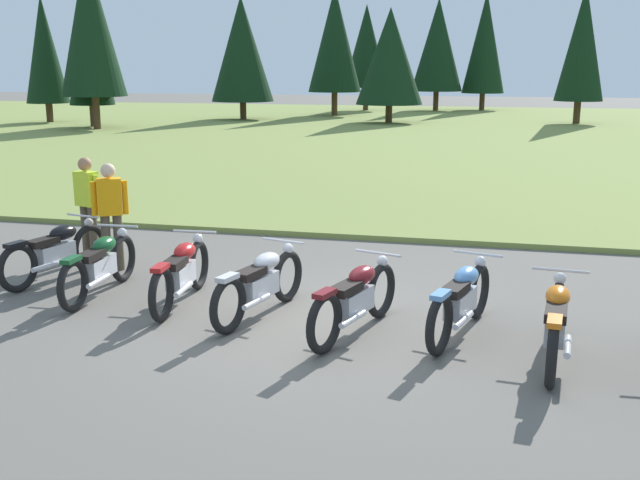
# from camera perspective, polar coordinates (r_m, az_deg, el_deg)

# --- Properties ---
(ground_plane) EXTENTS (140.00, 140.00, 0.00)m
(ground_plane) POSITION_cam_1_polar(r_m,az_deg,el_deg) (9.29, -0.86, -6.25)
(ground_plane) COLOR #605B54
(grass_moorland) EXTENTS (80.00, 44.00, 0.10)m
(grass_moorland) POSITION_cam_1_polar(r_m,az_deg,el_deg) (35.12, 9.93, 8.14)
(grass_moorland) COLOR olive
(grass_moorland) RESTS_ON ground
(forest_treeline) EXTENTS (41.39, 25.41, 8.40)m
(forest_treeline) POSITION_cam_1_polar(r_m,az_deg,el_deg) (43.51, 6.51, 14.89)
(forest_treeline) COLOR #47331E
(forest_treeline) RESTS_ON ground
(motorcycle_black) EXTENTS (0.73, 2.07, 0.88)m
(motorcycle_black) POSITION_cam_1_polar(r_m,az_deg,el_deg) (11.60, -19.71, -0.79)
(motorcycle_black) COLOR black
(motorcycle_black) RESTS_ON ground
(motorcycle_british_green) EXTENTS (0.62, 2.10, 0.88)m
(motorcycle_british_green) POSITION_cam_1_polar(r_m,az_deg,el_deg) (10.62, -16.63, -1.82)
(motorcycle_british_green) COLOR black
(motorcycle_british_green) RESTS_ON ground
(motorcycle_red) EXTENTS (0.62, 2.10, 0.88)m
(motorcycle_red) POSITION_cam_1_polar(r_m,az_deg,el_deg) (9.98, -10.65, -2.44)
(motorcycle_red) COLOR black
(motorcycle_red) RESTS_ON ground
(motorcycle_silver) EXTENTS (0.76, 2.06, 0.88)m
(motorcycle_silver) POSITION_cam_1_polar(r_m,az_deg,el_deg) (9.36, -4.62, -3.32)
(motorcycle_silver) COLOR black
(motorcycle_silver) RESTS_ON ground
(motorcycle_maroon) EXTENTS (0.84, 2.03, 0.88)m
(motorcycle_maroon) POSITION_cam_1_polar(r_m,az_deg,el_deg) (8.73, 2.75, -4.52)
(motorcycle_maroon) COLOR black
(motorcycle_maroon) RESTS_ON ground
(motorcycle_sky_blue) EXTENTS (0.80, 2.05, 0.88)m
(motorcycle_sky_blue) POSITION_cam_1_polar(r_m,az_deg,el_deg) (8.84, 10.83, -4.52)
(motorcycle_sky_blue) COLOR black
(motorcycle_sky_blue) RESTS_ON ground
(motorcycle_orange) EXTENTS (0.62, 2.10, 0.88)m
(motorcycle_orange) POSITION_cam_1_polar(r_m,az_deg,el_deg) (8.32, 17.74, -6.08)
(motorcycle_orange) COLOR black
(motorcycle_orange) RESTS_ON ground
(rider_with_back_turned) EXTENTS (0.49, 0.37, 1.67)m
(rider_with_back_turned) POSITION_cam_1_polar(r_m,az_deg,el_deg) (11.76, -15.87, 2.22)
(rider_with_back_turned) COLOR #4C4233
(rider_with_back_turned) RESTS_ON ground
(rider_near_row_end) EXTENTS (0.53, 0.32, 1.67)m
(rider_near_row_end) POSITION_cam_1_polar(r_m,az_deg,el_deg) (12.63, -17.50, 2.85)
(rider_near_row_end) COLOR #4C4233
(rider_near_row_end) RESTS_ON ground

